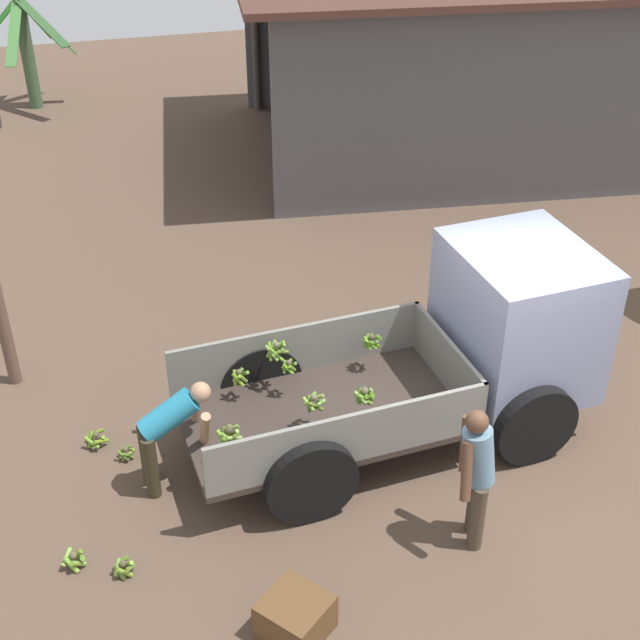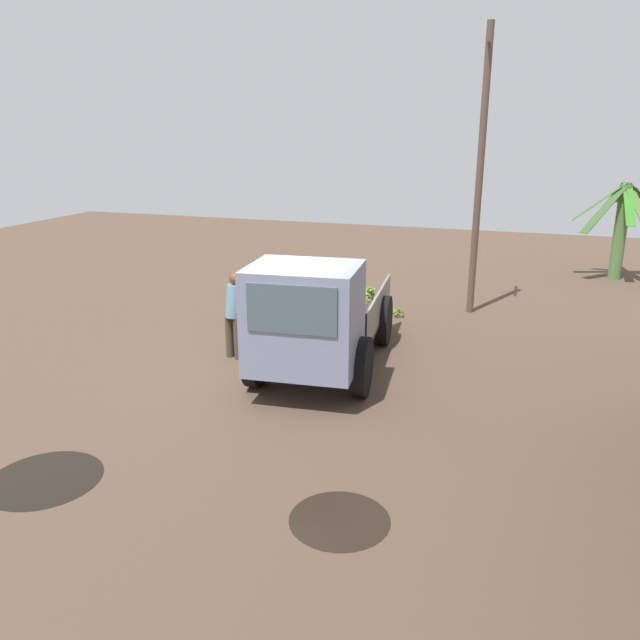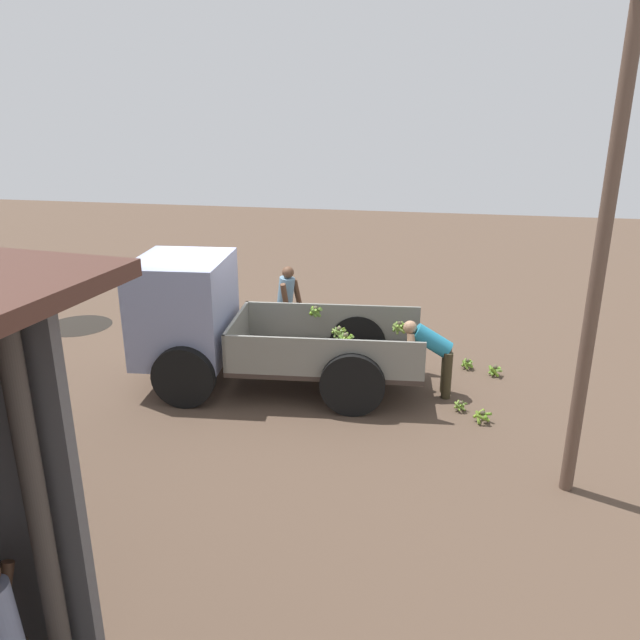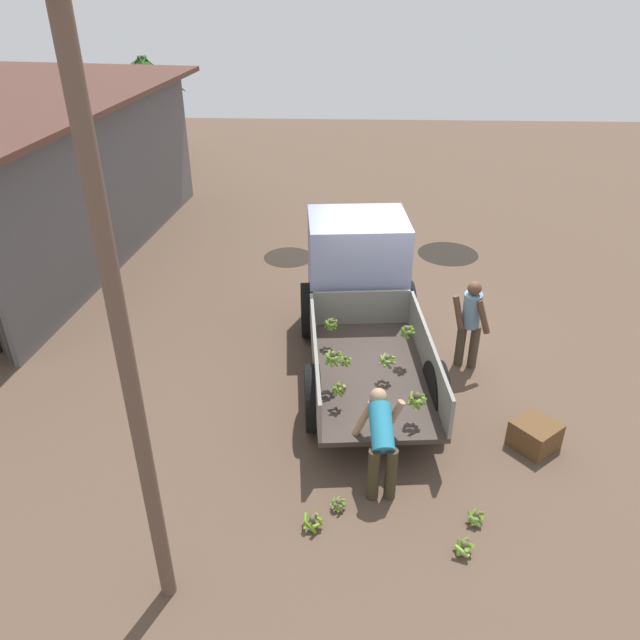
% 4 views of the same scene
% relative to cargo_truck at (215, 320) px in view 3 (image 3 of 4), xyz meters
% --- Properties ---
extents(ground, '(36.00, 36.00, 0.00)m').
position_rel_cargo_truck_xyz_m(ground, '(0.06, -0.56, -1.13)').
color(ground, brown).
extents(mud_patch_1, '(1.41, 1.41, 0.01)m').
position_rel_cargo_truck_xyz_m(mud_patch_1, '(3.94, -2.17, -1.12)').
color(mud_patch_1, black).
rests_on(mud_patch_1, ground).
extents(cargo_truck, '(4.78, 2.34, 2.17)m').
position_rel_cargo_truck_xyz_m(cargo_truck, '(0.00, 0.00, 0.00)').
color(cargo_truck, '#382D27').
rests_on(cargo_truck, ground).
extents(utility_pole, '(1.12, 0.16, 6.35)m').
position_rel_cargo_truck_xyz_m(utility_pole, '(-5.29, 2.13, 2.14)').
color(utility_pole, brown).
rests_on(utility_pole, ground).
extents(person_foreground_visitor, '(0.50, 0.66, 1.64)m').
position_rel_cargo_truck_xyz_m(person_foreground_visitor, '(-0.76, -1.81, -0.22)').
color(person_foreground_visitor, '#463A2C').
rests_on(person_foreground_visitor, ground).
extents(person_worker_loading, '(0.82, 0.71, 1.26)m').
position_rel_cargo_truck_xyz_m(person_worker_loading, '(-3.56, -0.23, -0.37)').
color(person_worker_loading, '#352D1C').
rests_on(person_worker_loading, ground).
extents(banana_bunch_on_ground_0, '(0.21, 0.21, 0.18)m').
position_rel_cargo_truck_xyz_m(banana_bunch_on_ground_0, '(-4.04, 0.29, -1.03)').
color(banana_bunch_on_ground_0, brown).
rests_on(banana_bunch_on_ground_0, ground).
extents(banana_bunch_on_ground_1, '(0.26, 0.25, 0.20)m').
position_rel_cargo_truck_xyz_m(banana_bunch_on_ground_1, '(-4.66, -1.18, -1.02)').
color(banana_bunch_on_ground_1, brown).
rests_on(banana_bunch_on_ground_1, ground).
extents(banana_bunch_on_ground_2, '(0.22, 0.22, 0.19)m').
position_rel_cargo_truck_xyz_m(banana_bunch_on_ground_2, '(-4.20, -1.40, -1.02)').
color(banana_bunch_on_ground_2, '#4C4531').
rests_on(banana_bunch_on_ground_2, ground).
extents(banana_bunch_on_ground_3, '(0.29, 0.26, 0.20)m').
position_rel_cargo_truck_xyz_m(banana_bunch_on_ground_3, '(-4.36, 0.60, -1.02)').
color(banana_bunch_on_ground_3, '#4E4632').
rests_on(banana_bunch_on_ground_3, ground).
extents(wooden_crate_0, '(0.79, 0.79, 0.40)m').
position_rel_cargo_truck_xyz_m(wooden_crate_0, '(-2.74, -2.47, -0.93)').
color(wooden_crate_0, brown).
rests_on(wooden_crate_0, ground).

